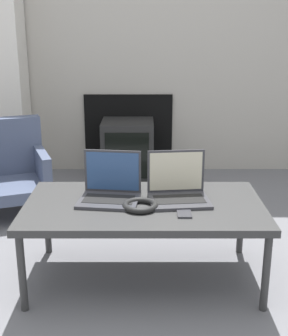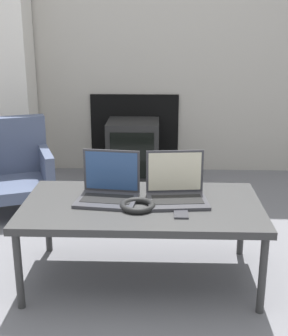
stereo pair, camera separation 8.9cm
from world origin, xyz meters
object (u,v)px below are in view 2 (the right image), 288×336
laptop_left (109,189)px  phone (181,213)px  tv (133,149)px  laptop_right (176,190)px  headphones (138,205)px  armchair (9,167)px

laptop_left → phone: bearing=-20.2°
tv → laptop_right: bearing=-79.2°
headphones → phone: 0.22m
laptop_right → armchair: size_ratio=0.45×
phone → tv: size_ratio=0.26×
headphones → laptop_left: bearing=140.8°
armchair → laptop_left: bearing=-68.1°
armchair → laptop_right: bearing=-57.9°
headphones → armchair: bearing=133.7°
laptop_left → tv: size_ratio=0.66×
laptop_left → armchair: 1.18m
tv → armchair: size_ratio=0.70×
phone → armchair: bearing=137.6°
laptop_left → headphones: (0.15, -0.12, -0.04)m
laptop_left → laptop_right: size_ratio=1.02×
laptop_right → phone: bearing=-90.8°
laptop_left → armchair: size_ratio=0.46×
laptop_left → laptop_right: same height
phone → armchair: 1.56m
laptop_left → phone: size_ratio=2.55×
laptop_right → headphones: size_ratio=1.82×
tv → phone: bearing=-79.8°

